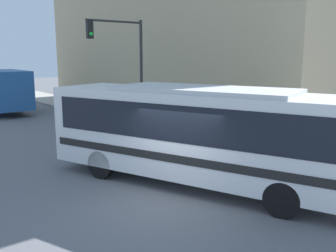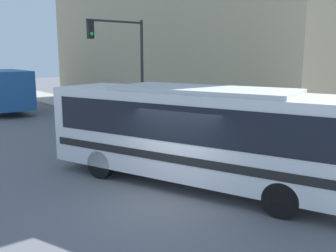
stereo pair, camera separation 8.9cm
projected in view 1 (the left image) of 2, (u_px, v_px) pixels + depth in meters
name	position (u px, v px, depth m)	size (l,w,h in m)	color
ground_plane	(172.00, 199.00, 10.67)	(120.00, 120.00, 0.00)	slate
sidewalk	(76.00, 106.00, 29.83)	(3.16, 70.00, 0.13)	#A8A399
building_facade	(165.00, 41.00, 27.16)	(6.00, 26.37, 10.08)	tan
city_bus	(202.00, 130.00, 11.51)	(5.98, 10.39, 3.08)	white
delivery_truck	(2.00, 90.00, 26.26)	(2.39, 7.03, 3.01)	#265999
fire_hydrant	(184.00, 130.00, 17.89)	(0.24, 0.32, 0.75)	gold
traffic_light_pole	(124.00, 55.00, 19.65)	(3.28, 0.35, 5.75)	#2D2D2D
parking_meter	(148.00, 114.00, 20.13)	(0.14, 0.14, 1.18)	#2D2D2D
pedestrian_near_corner	(162.00, 112.00, 20.35)	(0.34, 0.34, 1.69)	slate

